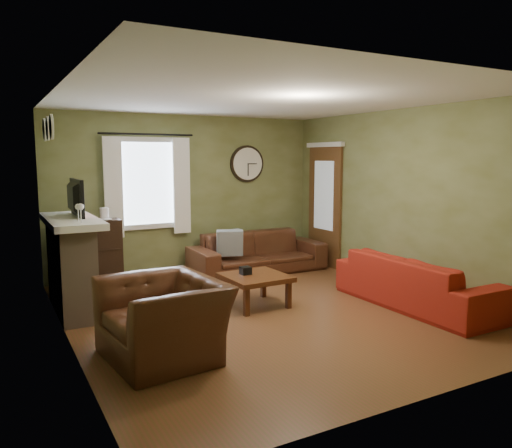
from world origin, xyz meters
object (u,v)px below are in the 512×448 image
sofa_brown (258,252)px  coffee_table (255,290)px  sofa_red (417,281)px  armchair (163,319)px  bookshelf (91,255)px

sofa_brown → coffee_table: (-0.97, -1.70, -0.13)m
sofa_brown → coffee_table: 1.96m
sofa_brown → sofa_red: size_ratio=1.01×
coffee_table → armchair: bearing=-146.4°
coffee_table → bookshelf: bearing=131.9°
sofa_brown → coffee_table: bearing=-119.6°
sofa_brown → coffee_table: size_ratio=2.95×
sofa_brown → sofa_red: bearing=-72.4°
armchair → sofa_red: bearing=84.6°
armchair → bookshelf: bearing=176.4°
sofa_brown → armchair: bearing=-132.8°
sofa_red → coffee_table: size_ratio=2.93×
bookshelf → sofa_red: size_ratio=0.45×
bookshelf → armchair: (0.13, -2.93, -0.13)m
bookshelf → sofa_brown: bearing=-4.1°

